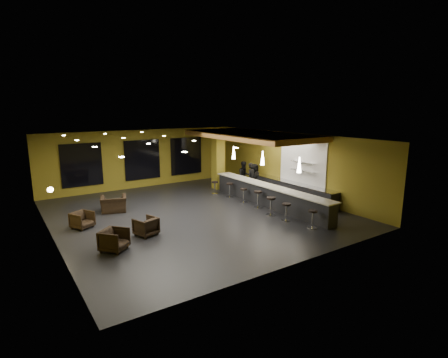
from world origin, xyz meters
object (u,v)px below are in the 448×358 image
armchair_d (114,204)px  bar_stool_2 (271,204)px  bar_stool_6 (215,186)px  armchair_c (82,220)px  column (218,160)px  prep_counter (290,190)px  staff_b (244,176)px  bar_stool_3 (258,197)px  bar_counter (268,196)px  armchair_b (146,226)px  pendant_0 (299,165)px  bar_stool_5 (230,188)px  bar_stool_0 (313,217)px  staff_a (252,178)px  pendant_1 (263,158)px  pendant_2 (234,153)px  bar_stool_1 (286,210)px  staff_c (255,177)px  armchair_a (114,240)px  bar_stool_4 (244,194)px

armchair_d → bar_stool_2: (5.80, -4.52, 0.16)m
armchair_d → bar_stool_6: armchair_d is taller
armchair_c → column: bearing=-10.8°
prep_counter → staff_b: 3.06m
bar_stool_3 → bar_counter: bearing=-1.5°
armchair_b → bar_stool_6: bearing=-163.1°
pendant_0 → bar_stool_5: (-0.66, 4.41, -1.83)m
bar_stool_6 → bar_counter: bearing=-75.5°
bar_stool_0 → staff_a: bearing=75.2°
pendant_1 → bar_stool_5: bearing=109.0°
staff_a → bar_stool_0: bearing=-119.2°
pendant_2 → armchair_b: bearing=-152.1°
armchair_b → bar_stool_6: 6.96m
bar_stool_5 → pendant_2: bearing=41.6°
staff_a → bar_stool_5: (-1.57, -0.09, -0.36)m
bar_stool_0 → bar_stool_2: (-0.24, 2.27, 0.05)m
staff_b → bar_stool_1: 5.92m
armchair_b → armchair_d: size_ratio=0.67×
prep_counter → staff_b: (-0.96, 2.87, 0.43)m
bar_stool_5 → staff_b: bearing=29.5°
bar_stool_2 → bar_stool_6: bar_stool_2 is taller
staff_c → bar_stool_2: size_ratio=1.86×
prep_counter → pendant_1: (-2.00, 0.00, 1.92)m
pendant_2 → armchair_a: size_ratio=0.84×
pendant_2 → bar_stool_1: 5.60m
staff_a → armchair_a: (-8.95, -3.77, -0.50)m
column → pendant_2: bearing=-90.0°
armchair_d → bar_stool_3: bearing=168.6°
prep_counter → bar_stool_5: (-2.66, 1.91, 0.09)m
pendant_2 → bar_stool_4: 2.70m
bar_stool_0 → staff_c: bearing=71.0°
armchair_b → bar_stool_2: bar_stool_2 is taller
column → armchair_a: column is taller
bar_stool_1 → bar_counter: bearing=68.1°
bar_stool_1 → bar_stool_2: bar_stool_2 is taller
column → bar_stool_4: size_ratio=4.71×
bar_counter → column: 4.77m
pendant_1 → staff_b: 3.40m
pendant_0 → armchair_b: 7.05m
bar_counter → pendant_1: (0.00, 0.50, 1.85)m
armchair_c → bar_stool_5: (7.79, 0.70, 0.17)m
pendant_0 → pendant_2: (0.00, 5.00, 0.00)m
pendant_0 → bar_stool_4: bearing=101.6°
armchair_a → pendant_2: bearing=-13.8°
armchair_b → bar_stool_2: (5.68, -0.76, 0.18)m
prep_counter → pendant_0: pendant_0 is taller
pendant_1 → bar_counter: bearing=-90.0°
pendant_1 → bar_stool_1: size_ratio=0.90×
staff_b → armchair_a: staff_b is taller
bar_counter → bar_stool_4: 1.34m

